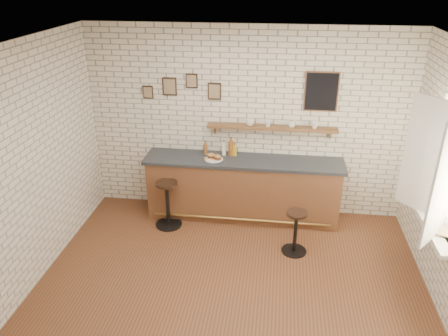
{
  "coord_description": "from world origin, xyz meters",
  "views": [
    {
      "loc": [
        0.5,
        -4.48,
        3.75
      ],
      "look_at": [
        -0.21,
        0.9,
        1.22
      ],
      "focal_mm": 35.0,
      "sensor_mm": 36.0,
      "label": 1
    }
  ],
  "objects": [
    {
      "name": "book_upper",
      "position": [
        2.38,
        0.13,
        0.96
      ],
      "size": [
        0.27,
        0.29,
        0.02
      ],
      "primitive_type": "imported",
      "rotation": [
        0.0,
        0.0,
        -0.47
      ],
      "color": "tan",
      "rests_on": "book_lower"
    },
    {
      "name": "casement_window",
      "position": [
        2.36,
        0.3,
        1.65
      ],
      "size": [
        0.4,
        1.3,
        1.56
      ],
      "color": "white",
      "rests_on": "ground"
    },
    {
      "name": "bitters_bottle_amber",
      "position": [
        -0.23,
        1.84,
        1.13
      ],
      "size": [
        0.07,
        0.07,
        0.3
      ],
      "color": "brown",
      "rests_on": "bar_counter"
    },
    {
      "name": "potato_chips",
      "position": [
        -0.49,
        1.64,
        1.02
      ],
      "size": [
        0.25,
        0.19,
        0.0
      ],
      "color": "#E4A250",
      "rests_on": "sandwich_plate"
    },
    {
      "name": "condiment_bottle_yellow",
      "position": [
        -0.17,
        1.84,
        1.1
      ],
      "size": [
        0.06,
        0.06,
        0.2
      ],
      "color": "gold",
      "rests_on": "bar_counter"
    },
    {
      "name": "ground",
      "position": [
        0.0,
        0.0,
        0.0
      ],
      "size": [
        5.0,
        5.0,
        0.0
      ],
      "primitive_type": "plane",
      "color": "brown",
      "rests_on": "ground"
    },
    {
      "name": "bar_stool_left",
      "position": [
        -1.14,
        1.26,
        0.41
      ],
      "size": [
        0.42,
        0.42,
        0.76
      ],
      "color": "black",
      "rests_on": "ground"
    },
    {
      "name": "book_lower",
      "position": [
        2.38,
        0.13,
        0.94
      ],
      "size": [
        0.24,
        0.27,
        0.02
      ],
      "primitive_type": "imported",
      "rotation": [
        0.0,
        0.0,
        0.41
      ],
      "color": "tan",
      "rests_on": "window_sill"
    },
    {
      "name": "bar_stool_right",
      "position": [
        0.82,
        0.81,
        0.35
      ],
      "size": [
        0.36,
        0.36,
        0.65
      ],
      "color": "black",
      "rests_on": "ground"
    },
    {
      "name": "back_wall_decor",
      "position": [
        0.23,
        1.98,
        2.05
      ],
      "size": [
        2.96,
        0.02,
        0.56
      ],
      "color": "black",
      "rests_on": "ground"
    },
    {
      "name": "ciabatta_sandwich",
      "position": [
        -0.46,
        1.64,
        1.06
      ],
      "size": [
        0.25,
        0.18,
        0.08
      ],
      "color": "tan",
      "rests_on": "sandwich_plate"
    },
    {
      "name": "bitters_bottle_brown",
      "position": [
        -0.63,
        1.84,
        1.1
      ],
      "size": [
        0.07,
        0.07,
        0.22
      ],
      "color": "brown",
      "rests_on": "bar_counter"
    },
    {
      "name": "sandwich_plate",
      "position": [
        -0.47,
        1.64,
        1.02
      ],
      "size": [
        0.28,
        0.28,
        0.01
      ],
      "primitive_type": "cylinder",
      "color": "white",
      "rests_on": "bar_counter"
    },
    {
      "name": "shelf_cup_d",
      "position": [
        1.04,
        1.9,
        1.55
      ],
      "size": [
        0.14,
        0.14,
        0.1
      ],
      "primitive_type": "imported",
      "rotation": [
        0.0,
        0.0,
        0.33
      ],
      "color": "white",
      "rests_on": "wall_shelf"
    },
    {
      "name": "bar_counter",
      "position": [
        -0.01,
        1.7,
        0.51
      ],
      "size": [
        3.1,
        0.65,
        1.01
      ],
      "color": "brown",
      "rests_on": "ground"
    },
    {
      "name": "shelf_cup_b",
      "position": [
        0.34,
        1.9,
        1.55
      ],
      "size": [
        0.15,
        0.15,
        0.1
      ],
      "primitive_type": "imported",
      "rotation": [
        0.0,
        0.0,
        0.78
      ],
      "color": "white",
      "rests_on": "wall_shelf"
    },
    {
      "name": "wall_shelf",
      "position": [
        0.4,
        1.9,
        1.48
      ],
      "size": [
        2.0,
        0.18,
        0.18
      ],
      "color": "brown",
      "rests_on": "ground"
    },
    {
      "name": "window_sill",
      "position": [
        2.4,
        0.3,
        0.9
      ],
      "size": [
        0.2,
        1.35,
        0.06
      ],
      "color": "white",
      "rests_on": "ground"
    },
    {
      "name": "shelf_cup_c",
      "position": [
        0.7,
        1.9,
        1.54
      ],
      "size": [
        0.13,
        0.13,
        0.09
      ],
      "primitive_type": "imported",
      "rotation": [
        0.0,
        0.0,
        1.8
      ],
      "color": "white",
      "rests_on": "wall_shelf"
    },
    {
      "name": "bitters_bottle_white",
      "position": [
        -0.34,
        1.84,
        1.11
      ],
      "size": [
        0.06,
        0.06,
        0.25
      ],
      "color": "silver",
      "rests_on": "bar_counter"
    },
    {
      "name": "shelf_cup_a",
      "position": [
        0.06,
        1.9,
        1.55
      ],
      "size": [
        0.13,
        0.13,
        0.1
      ],
      "primitive_type": "imported",
      "rotation": [
        0.0,
        0.0,
        -0.05
      ],
      "color": "white",
      "rests_on": "wall_shelf"
    }
  ]
}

